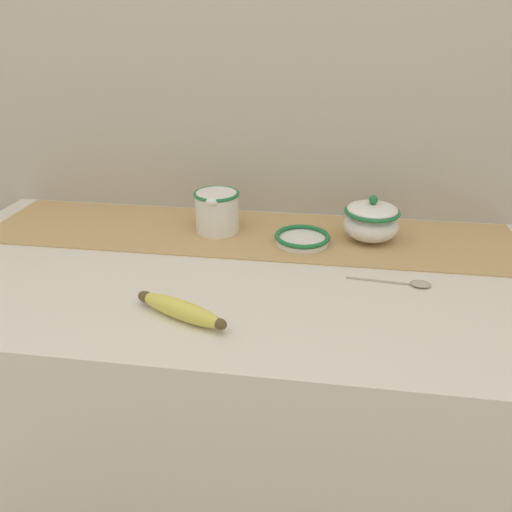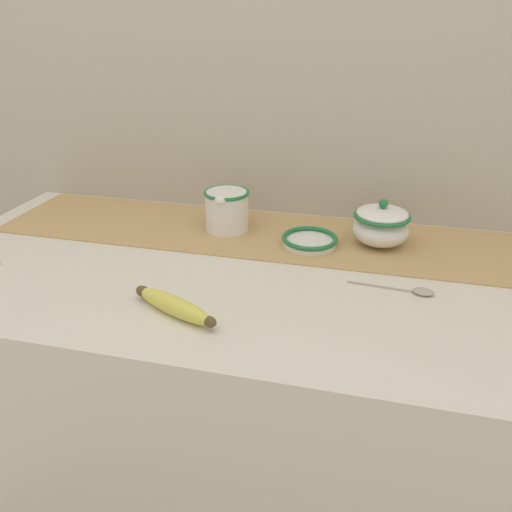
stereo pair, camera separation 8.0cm
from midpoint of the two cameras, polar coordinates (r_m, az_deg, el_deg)
countertop at (r=1.26m, az=0.03°, el=-19.22°), size 1.32×0.65×0.87m
back_wall at (r=1.23m, az=4.12°, el=19.80°), size 2.12×0.04×2.40m
table_runner at (r=1.16m, az=2.13°, el=2.61°), size 1.21×0.28×0.00m
cream_pitcher at (r=1.15m, az=-1.34°, el=5.38°), size 0.10×0.12×0.10m
sugar_bowl at (r=1.12m, az=16.10°, el=3.38°), size 0.12×0.12×0.10m
small_dish at (r=1.10m, az=8.23°, el=1.76°), size 0.12×0.12×0.02m
banana at (r=0.85m, az=-6.68°, el=-5.72°), size 0.18×0.10×0.03m
spoon at (r=0.97m, az=20.26°, el=-3.83°), size 0.16×0.03×0.01m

